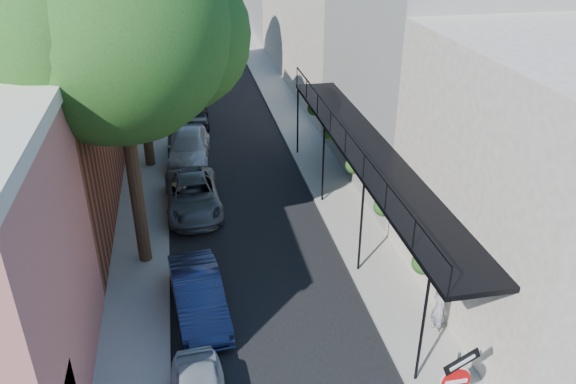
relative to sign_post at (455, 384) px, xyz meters
name	(u,v)px	position (x,y,z in m)	size (l,w,h in m)	color
road_surface	(213,87)	(-3.16, 29.03, -2.03)	(6.00, 64.00, 0.01)	black
sidewalk_left	(152,90)	(-7.16, 29.03, -1.98)	(2.00, 64.00, 0.12)	gray
sidewalk_right	(271,83)	(0.84, 29.03, -1.98)	(2.00, 64.00, 0.12)	gray
buildings_left	(49,21)	(-12.46, 27.79, 2.90)	(10.10, 59.10, 12.00)	#BF6A62
buildings_right	(347,16)	(5.83, 28.51, 2.39)	(9.80, 55.00, 10.00)	beige
sign_post	(455,384)	(0.00, 0.00, 0.00)	(0.89, 0.17, 2.99)	#595B60
oak_near	(130,30)	(-6.53, 9.29, 5.84)	(7.48, 6.80, 11.42)	#362615
oak_mid	(141,11)	(-6.58, 17.26, 5.02)	(6.60, 6.00, 10.20)	#362615
parked_car_b	(198,295)	(-5.26, 5.89, -1.37)	(1.42, 4.07, 1.34)	#162146
parked_car_c	(193,196)	(-5.14, 12.44, -1.39)	(2.13, 4.62, 1.28)	#565A5D
parked_car_d	(189,147)	(-5.11, 17.39, -1.36)	(1.90, 4.68, 1.36)	#BABBBF
parked_car_e	(194,113)	(-4.65, 22.25, -1.37)	(1.58, 3.94, 1.34)	black
parked_car_f	(175,89)	(-5.64, 27.03, -1.42)	(1.29, 3.71, 1.22)	slate
pedestrian	(439,309)	(1.44, 3.65, -1.11)	(0.58, 0.38, 1.60)	gray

